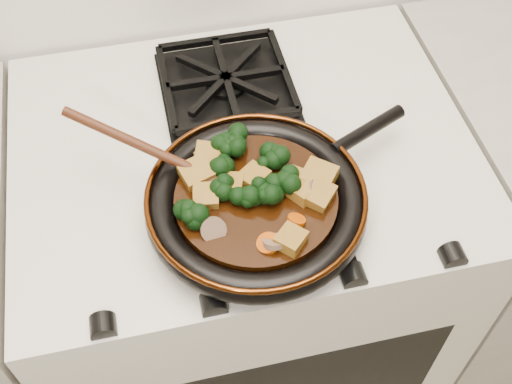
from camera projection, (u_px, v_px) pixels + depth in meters
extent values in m
cube|color=silver|center=(246.00, 280.00, 1.42)|extent=(0.76, 0.60, 0.90)
cylinder|color=black|center=(256.00, 207.00, 0.94)|extent=(0.30, 0.30, 0.01)
torus|color=black|center=(256.00, 204.00, 0.93)|extent=(0.32, 0.32, 0.04)
torus|color=#431E09|center=(256.00, 195.00, 0.92)|extent=(0.32, 0.32, 0.01)
cylinder|color=black|center=(368.00, 130.00, 1.00)|extent=(0.14, 0.08, 0.02)
cylinder|color=black|center=(256.00, 201.00, 0.93)|extent=(0.24, 0.24, 0.02)
cube|color=olive|center=(232.00, 186.00, 0.92)|extent=(0.05, 0.05, 0.03)
cube|color=olive|center=(317.00, 195.00, 0.91)|extent=(0.06, 0.06, 0.03)
cube|color=olive|center=(196.00, 174.00, 0.93)|extent=(0.05, 0.06, 0.03)
cube|color=olive|center=(303.00, 190.00, 0.92)|extent=(0.06, 0.06, 0.03)
cube|color=olive|center=(206.00, 197.00, 0.91)|extent=(0.04, 0.04, 0.02)
cube|color=olive|center=(209.00, 157.00, 0.96)|extent=(0.05, 0.06, 0.03)
cube|color=olive|center=(319.00, 176.00, 0.93)|extent=(0.06, 0.06, 0.03)
cube|color=olive|center=(298.00, 182.00, 0.93)|extent=(0.05, 0.05, 0.02)
cube|color=olive|center=(211.00, 157.00, 0.96)|extent=(0.05, 0.05, 0.03)
cube|color=olive|center=(291.00, 240.00, 0.87)|extent=(0.05, 0.05, 0.02)
cube|color=olive|center=(254.00, 178.00, 0.93)|extent=(0.05, 0.05, 0.02)
cylinder|color=#BD4705|center=(268.00, 243.00, 0.87)|extent=(0.03, 0.03, 0.02)
cylinder|color=#BD4705|center=(296.00, 220.00, 0.89)|extent=(0.03, 0.03, 0.02)
cylinder|color=#BD4705|center=(203.00, 193.00, 0.92)|extent=(0.03, 0.03, 0.02)
cylinder|color=#BD4705|center=(310.00, 196.00, 0.91)|extent=(0.03, 0.03, 0.02)
cylinder|color=#BD4705|center=(215.00, 185.00, 0.93)|extent=(0.03, 0.03, 0.02)
cylinder|color=#BD4705|center=(308.00, 196.00, 0.91)|extent=(0.03, 0.03, 0.02)
cylinder|color=brown|center=(315.00, 191.00, 0.92)|extent=(0.04, 0.05, 0.04)
cylinder|color=brown|center=(213.00, 230.00, 0.88)|extent=(0.04, 0.03, 0.03)
cylinder|color=brown|center=(275.00, 242.00, 0.87)|extent=(0.04, 0.04, 0.02)
ellipsoid|color=#411D0D|center=(210.00, 177.00, 0.94)|extent=(0.07, 0.06, 0.02)
cylinder|color=#411D0D|center=(138.00, 144.00, 0.93)|extent=(0.02, 0.02, 0.23)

